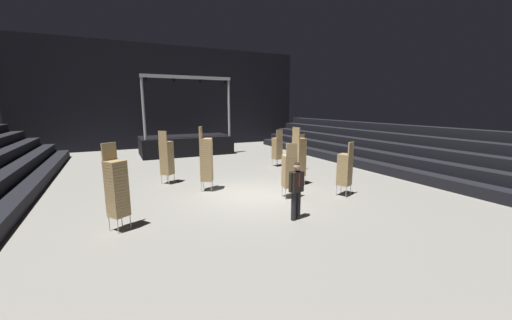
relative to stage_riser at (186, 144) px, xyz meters
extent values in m
cube|color=gray|center=(0.00, -10.81, -0.74)|extent=(22.00, 30.00, 0.10)
cube|color=black|center=(0.00, 4.19, 3.31)|extent=(22.00, 0.30, 8.00)
cube|color=black|center=(-7.62, -9.81, -0.47)|extent=(0.75, 24.00, 0.45)
cube|color=black|center=(7.62, -9.81, -0.47)|extent=(0.75, 24.00, 0.45)
cube|color=black|center=(8.38, -9.81, -0.02)|extent=(0.75, 24.00, 0.45)
cube|color=black|center=(9.12, -9.81, 0.43)|extent=(0.75, 24.00, 0.45)
cube|color=black|center=(9.88, -9.81, 0.88)|extent=(0.75, 24.00, 0.45)
cube|color=black|center=(10.62, -9.81, 1.33)|extent=(0.75, 24.00, 0.45)
cube|color=black|center=(0.00, 0.02, -0.07)|extent=(6.04, 3.11, 1.25)
cylinder|color=#9EA0A8|center=(-2.77, -1.28, 2.49)|extent=(0.16, 0.16, 3.87)
cylinder|color=#9EA0A8|center=(2.77, -1.28, 2.49)|extent=(0.16, 0.16, 3.87)
cube|color=#9EA0A8|center=(0.00, -1.28, 4.42)|extent=(5.74, 0.20, 0.20)
cylinder|color=black|center=(-2.52, -1.28, 4.20)|extent=(0.18, 0.18, 0.22)
cylinder|color=black|center=(-0.84, -1.28, 4.20)|extent=(0.18, 0.18, 0.22)
cylinder|color=black|center=(0.84, -1.28, 4.20)|extent=(0.18, 0.18, 0.22)
cylinder|color=black|center=(2.52, -1.28, 4.20)|extent=(0.18, 0.18, 0.22)
cylinder|color=black|center=(0.26, -13.62, -0.26)|extent=(0.15, 0.15, 0.86)
cylinder|color=black|center=(0.08, -13.65, -0.26)|extent=(0.15, 0.15, 0.86)
cube|color=silver|center=(0.18, -13.69, 0.47)|extent=(0.20, 0.13, 0.61)
cube|color=black|center=(0.17, -13.63, 0.47)|extent=(0.44, 0.30, 0.61)
cube|color=maroon|center=(0.19, -13.75, 0.55)|extent=(0.06, 0.02, 0.39)
cylinder|color=black|center=(0.40, -13.59, 0.49)|extent=(0.11, 0.11, 0.56)
cylinder|color=black|center=(-0.06, -13.68, 0.49)|extent=(0.11, 0.11, 0.56)
sphere|color=tan|center=(0.17, -13.63, 0.92)|extent=(0.20, 0.20, 0.20)
sphere|color=black|center=(0.17, -13.63, 0.98)|extent=(0.16, 0.16, 0.16)
cylinder|color=#B2B5BA|center=(3.40, -6.35, -0.49)|extent=(0.02, 0.02, 0.40)
cylinder|color=#B2B5BA|center=(3.77, -6.30, -0.49)|extent=(0.02, 0.02, 0.40)
cylinder|color=#B2B5BA|center=(3.45, -6.73, -0.49)|extent=(0.02, 0.02, 0.40)
cylinder|color=#B2B5BA|center=(3.83, -6.67, -0.49)|extent=(0.02, 0.02, 0.40)
cube|color=#A38456|center=(3.61, -6.51, -0.25)|extent=(0.50, 0.50, 0.08)
cube|color=#A38456|center=(3.61, -6.51, -0.16)|extent=(0.50, 0.50, 0.08)
cube|color=#A38456|center=(3.61, -6.51, -0.08)|extent=(0.50, 0.50, 0.08)
cube|color=#A38456|center=(3.61, -6.51, 0.01)|extent=(0.50, 0.50, 0.08)
cube|color=#A38456|center=(3.61, -6.51, 0.09)|extent=(0.50, 0.50, 0.08)
cube|color=#A38456|center=(3.61, -6.51, 0.18)|extent=(0.50, 0.50, 0.08)
cube|color=#A38456|center=(3.61, -6.51, 0.26)|extent=(0.50, 0.50, 0.08)
cube|color=#A38456|center=(3.61, -6.51, 0.35)|extent=(0.50, 0.50, 0.08)
cube|color=#A38456|center=(3.61, -6.51, 0.43)|extent=(0.50, 0.50, 0.08)
cube|color=#A38456|center=(3.61, -6.51, 0.52)|extent=(0.50, 0.50, 0.08)
cube|color=#A38456|center=(3.61, -6.51, 0.60)|extent=(0.50, 0.50, 0.08)
cube|color=#A38456|center=(3.61, -6.51, 0.69)|extent=(0.50, 0.50, 0.08)
cube|color=#A38456|center=(3.61, -6.51, 0.77)|extent=(0.50, 0.50, 0.08)
cube|color=#A38456|center=(3.61, -6.51, 0.86)|extent=(0.50, 0.50, 0.08)
cube|color=#A38456|center=(3.64, -6.71, 1.13)|extent=(0.41, 0.11, 0.46)
cylinder|color=#B2B5BA|center=(-4.30, -12.22, -0.49)|extent=(0.02, 0.02, 0.40)
cylinder|color=#B2B5BA|center=(-4.62, -12.43, -0.49)|extent=(0.02, 0.02, 0.40)
cylinder|color=#B2B5BA|center=(-4.51, -11.91, -0.49)|extent=(0.02, 0.02, 0.40)
cylinder|color=#B2B5BA|center=(-4.83, -12.11, -0.49)|extent=(0.02, 0.02, 0.40)
cube|color=#A38456|center=(-4.57, -12.17, -0.25)|extent=(0.61, 0.61, 0.08)
cube|color=#A38456|center=(-4.57, -12.17, -0.16)|extent=(0.61, 0.61, 0.08)
cube|color=#A38456|center=(-4.57, -12.17, -0.08)|extent=(0.61, 0.61, 0.08)
cube|color=#A38456|center=(-4.57, -12.17, 0.01)|extent=(0.61, 0.61, 0.08)
cube|color=#A38456|center=(-4.57, -12.17, 0.09)|extent=(0.61, 0.61, 0.08)
cube|color=#A38456|center=(-4.57, -12.17, 0.18)|extent=(0.61, 0.61, 0.08)
cube|color=#A38456|center=(-4.57, -12.17, 0.26)|extent=(0.61, 0.61, 0.08)
cube|color=#A38456|center=(-4.57, -12.17, 0.35)|extent=(0.61, 0.61, 0.08)
cube|color=#A38456|center=(-4.57, -12.17, 0.43)|extent=(0.61, 0.61, 0.08)
cube|color=#A38456|center=(-4.57, -12.17, 0.52)|extent=(0.61, 0.61, 0.08)
cube|color=#A38456|center=(-4.57, -12.17, 0.60)|extent=(0.61, 0.61, 0.08)
cube|color=#A38456|center=(-4.57, -12.17, 0.69)|extent=(0.61, 0.61, 0.08)
cube|color=#A38456|center=(-4.57, -12.17, 0.77)|extent=(0.61, 0.61, 0.08)
cube|color=#A38456|center=(-4.57, -12.17, 0.86)|extent=(0.61, 0.61, 0.08)
cube|color=#A38456|center=(-4.57, -12.17, 0.94)|extent=(0.61, 0.61, 0.08)
cube|color=#A38456|center=(-4.57, -12.17, 1.03)|extent=(0.61, 0.61, 0.08)
cube|color=#A38456|center=(-4.57, -12.17, 1.11)|extent=(0.61, 0.61, 0.08)
cube|color=#A38456|center=(-4.57, -12.17, 1.20)|extent=(0.61, 0.61, 0.08)
cube|color=#A38456|center=(-4.67, -12.01, 1.47)|extent=(0.37, 0.26, 0.46)
cylinder|color=#B2B5BA|center=(2.60, -10.17, -0.49)|extent=(0.02, 0.02, 0.40)
cylinder|color=#B2B5BA|center=(2.67, -10.54, -0.49)|extent=(0.02, 0.02, 0.40)
cylinder|color=#B2B5BA|center=(2.23, -10.23, -0.49)|extent=(0.02, 0.02, 0.40)
cylinder|color=#B2B5BA|center=(2.29, -10.61, -0.49)|extent=(0.02, 0.02, 0.40)
cube|color=#A38456|center=(2.45, -10.39, -0.25)|extent=(0.51, 0.51, 0.08)
cube|color=#A38456|center=(2.45, -10.39, -0.16)|extent=(0.51, 0.51, 0.08)
cube|color=#A38456|center=(2.45, -10.39, -0.08)|extent=(0.51, 0.51, 0.08)
cube|color=#A38456|center=(2.45, -10.39, 0.01)|extent=(0.51, 0.51, 0.08)
cube|color=#A38456|center=(2.45, -10.39, 0.09)|extent=(0.51, 0.51, 0.08)
cube|color=#A38456|center=(2.45, -10.39, 0.18)|extent=(0.51, 0.51, 0.08)
cube|color=#A38456|center=(2.45, -10.39, 0.26)|extent=(0.51, 0.51, 0.08)
cube|color=#A38456|center=(2.45, -10.39, 0.35)|extent=(0.51, 0.51, 0.08)
cube|color=#A38456|center=(2.45, -10.39, 0.43)|extent=(0.51, 0.51, 0.08)
cube|color=#A38456|center=(2.45, -10.39, 0.52)|extent=(0.51, 0.51, 0.08)
cube|color=#A38456|center=(2.45, -10.39, 0.60)|extent=(0.51, 0.51, 0.08)
cube|color=#A38456|center=(2.45, -10.39, 0.69)|extent=(0.51, 0.51, 0.08)
cube|color=#A38456|center=(2.45, -10.39, 0.77)|extent=(0.51, 0.51, 0.08)
cube|color=#A38456|center=(2.45, -10.39, 0.86)|extent=(0.51, 0.51, 0.08)
cube|color=#A38456|center=(2.45, -10.39, 0.94)|extent=(0.51, 0.51, 0.08)
cube|color=#A38456|center=(2.45, -10.39, 1.03)|extent=(0.51, 0.51, 0.08)
cube|color=#A38456|center=(2.45, -10.39, 1.11)|extent=(0.51, 0.51, 0.08)
cube|color=#A38456|center=(2.45, -10.39, 1.20)|extent=(0.51, 0.51, 0.08)
cube|color=#A38456|center=(2.45, -10.39, 1.28)|extent=(0.51, 0.51, 0.08)
cube|color=#A38456|center=(2.26, -10.42, 1.55)|extent=(0.12, 0.41, 0.46)
cylinder|color=#B2B5BA|center=(0.98, -11.50, -0.49)|extent=(0.02, 0.02, 0.40)
cylinder|color=#B2B5BA|center=(1.35, -11.58, -0.49)|extent=(0.02, 0.02, 0.40)
cylinder|color=#B2B5BA|center=(0.90, -11.88, -0.49)|extent=(0.02, 0.02, 0.40)
cylinder|color=#B2B5BA|center=(1.27, -11.95, -0.49)|extent=(0.02, 0.02, 0.40)
cube|color=#A38456|center=(1.12, -11.73, -0.25)|extent=(0.52, 0.52, 0.08)
cube|color=#A38456|center=(1.12, -11.73, -0.16)|extent=(0.52, 0.52, 0.08)
cube|color=#A38456|center=(1.12, -11.73, -0.08)|extent=(0.52, 0.52, 0.08)
cube|color=#A38456|center=(1.12, -11.73, 0.01)|extent=(0.52, 0.52, 0.08)
cube|color=#A38456|center=(1.12, -11.73, 0.09)|extent=(0.52, 0.52, 0.08)
cube|color=#A38456|center=(1.12, -11.73, 0.18)|extent=(0.52, 0.52, 0.08)
cube|color=#A38456|center=(1.12, -11.73, 0.26)|extent=(0.52, 0.52, 0.08)
cube|color=#A38456|center=(1.12, -11.73, 0.35)|extent=(0.52, 0.52, 0.08)
cube|color=#A38456|center=(1.12, -11.73, 0.43)|extent=(0.52, 0.52, 0.08)
cube|color=#A38456|center=(1.12, -11.73, 0.52)|extent=(0.52, 0.52, 0.08)
cube|color=#A38456|center=(1.12, -11.73, 0.60)|extent=(0.52, 0.52, 0.08)
cube|color=#A38456|center=(1.12, -11.73, 0.69)|extent=(0.52, 0.52, 0.08)
cube|color=#A38456|center=(1.12, -11.73, 0.77)|extent=(0.52, 0.52, 0.08)
cube|color=#A38456|center=(1.12, -11.73, 0.86)|extent=(0.52, 0.52, 0.08)
cube|color=#A38456|center=(1.09, -11.92, 1.13)|extent=(0.41, 0.13, 0.46)
cylinder|color=#B2B5BA|center=(-1.06, -9.43, -0.49)|extent=(0.02, 0.02, 0.40)
cylinder|color=#B2B5BA|center=(-1.23, -9.77, -0.49)|extent=(0.02, 0.02, 0.40)
cylinder|color=#B2B5BA|center=(-1.40, -9.26, -0.49)|extent=(0.02, 0.02, 0.40)
cylinder|color=#B2B5BA|center=(-1.57, -9.60, -0.49)|extent=(0.02, 0.02, 0.40)
cube|color=#A38456|center=(-1.32, -9.51, -0.25)|extent=(0.59, 0.59, 0.08)
cube|color=#A38456|center=(-1.32, -9.51, -0.16)|extent=(0.59, 0.59, 0.08)
cube|color=#A38456|center=(-1.32, -9.51, -0.08)|extent=(0.59, 0.59, 0.08)
cube|color=#A38456|center=(-1.32, -9.51, 0.01)|extent=(0.59, 0.59, 0.08)
cube|color=#A38456|center=(-1.32, -9.51, 0.09)|extent=(0.59, 0.59, 0.08)
cube|color=#A38456|center=(-1.32, -9.51, 0.18)|extent=(0.59, 0.59, 0.08)
cube|color=#A38456|center=(-1.32, -9.51, 0.26)|extent=(0.59, 0.59, 0.08)
cube|color=#A38456|center=(-1.32, -9.51, 0.35)|extent=(0.59, 0.59, 0.08)
cube|color=#A38456|center=(-1.32, -9.51, 0.43)|extent=(0.59, 0.59, 0.08)
cube|color=#A38456|center=(-1.32, -9.51, 0.52)|extent=(0.59, 0.59, 0.08)
cube|color=#A38456|center=(-1.32, -9.51, 0.60)|extent=(0.59, 0.59, 0.08)
cube|color=#A38456|center=(-1.32, -9.51, 0.69)|extent=(0.59, 0.59, 0.08)
cube|color=#A38456|center=(-1.32, -9.51, 0.77)|extent=(0.59, 0.59, 0.08)
cube|color=#A38456|center=(-1.32, -9.51, 0.86)|extent=(0.59, 0.59, 0.08)
cube|color=#A38456|center=(-1.32, -9.51, 0.94)|extent=(0.59, 0.59, 0.08)
cube|color=#A38456|center=(-1.32, -9.51, 1.03)|extent=(0.59, 0.59, 0.08)
cube|color=#A38456|center=(-1.32, -9.51, 1.11)|extent=(0.59, 0.59, 0.08)
cube|color=#A38456|center=(-1.32, -9.51, 1.20)|extent=(0.59, 0.59, 0.08)
cube|color=#A38456|center=(-1.32, -9.51, 1.28)|extent=(0.59, 0.59, 0.08)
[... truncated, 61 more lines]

